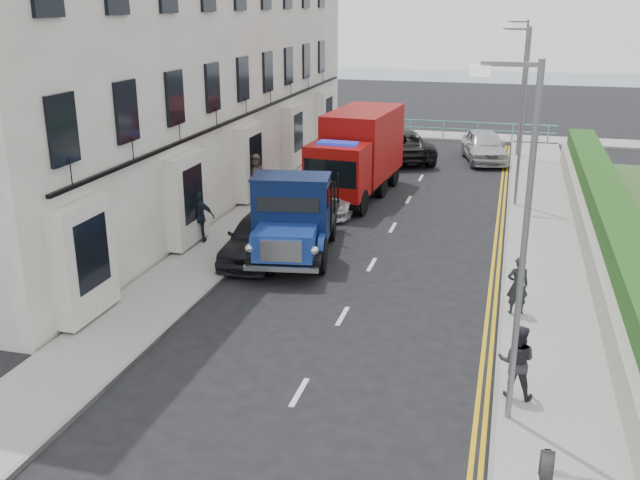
# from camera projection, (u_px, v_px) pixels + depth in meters

# --- Properties ---
(ground) EXTENTS (120.00, 120.00, 0.00)m
(ground) POSITION_uv_depth(u_px,v_px,m) (323.00, 350.00, 16.99)
(ground) COLOR black
(ground) RESTS_ON ground
(pavement_west) EXTENTS (2.40, 38.00, 0.12)m
(pavement_west) POSITION_uv_depth(u_px,v_px,m) (250.00, 223.00, 26.49)
(pavement_west) COLOR gray
(pavement_west) RESTS_ON ground
(pavement_east) EXTENTS (2.60, 38.00, 0.12)m
(pavement_east) POSITION_uv_depth(u_px,v_px,m) (544.00, 247.00, 23.91)
(pavement_east) COLOR gray
(pavement_east) RESTS_ON ground
(promenade) EXTENTS (30.00, 2.50, 0.12)m
(promenade) POSITION_uv_depth(u_px,v_px,m) (444.00, 136.00, 43.51)
(promenade) COLOR gray
(promenade) RESTS_ON ground
(sea_plane) EXTENTS (120.00, 120.00, 0.00)m
(sea_plane) POSITION_uv_depth(u_px,v_px,m) (475.00, 83.00, 71.90)
(sea_plane) COLOR slate
(sea_plane) RESTS_ON ground
(terrace_west) EXTENTS (6.31, 30.20, 14.25)m
(terrace_west) POSITION_uv_depth(u_px,v_px,m) (180.00, 20.00, 28.93)
(terrace_west) COLOR white
(terrace_west) RESTS_ON ground
(garden_east) EXTENTS (1.45, 28.00, 1.75)m
(garden_east) POSITION_uv_depth(u_px,v_px,m) (608.00, 228.00, 23.17)
(garden_east) COLOR #B2AD9E
(garden_east) RESTS_ON ground
(seafront_railing) EXTENTS (13.00, 0.08, 1.11)m
(seafront_railing) POSITION_uv_depth(u_px,v_px,m) (443.00, 130.00, 42.61)
(seafront_railing) COLOR #59B2A5
(seafront_railing) RESTS_ON ground
(lamp_near) EXTENTS (1.23, 0.18, 7.00)m
(lamp_near) POSITION_uv_depth(u_px,v_px,m) (519.00, 229.00, 12.86)
(lamp_near) COLOR slate
(lamp_near) RESTS_ON ground
(lamp_mid) EXTENTS (1.23, 0.18, 7.00)m
(lamp_mid) POSITION_uv_depth(u_px,v_px,m) (520.00, 107.00, 27.50)
(lamp_mid) COLOR slate
(lamp_mid) RESTS_ON ground
(lamp_far) EXTENTS (1.23, 0.18, 7.00)m
(lamp_far) POSITION_uv_depth(u_px,v_px,m) (521.00, 81.00, 36.65)
(lamp_far) COLOR slate
(lamp_far) RESTS_ON ground
(bedford_lorry) EXTENTS (3.16, 6.14, 2.79)m
(bedford_lorry) POSITION_uv_depth(u_px,v_px,m) (292.00, 222.00, 22.44)
(bedford_lorry) COLOR black
(bedford_lorry) RESTS_ON ground
(red_lorry) EXTENTS (2.86, 6.97, 3.56)m
(red_lorry) POSITION_uv_depth(u_px,v_px,m) (358.00, 152.00, 29.77)
(red_lorry) COLOR black
(red_lorry) RESTS_ON ground
(parked_car_front) EXTENTS (1.92, 4.44, 1.49)m
(parked_car_front) POSITION_uv_depth(u_px,v_px,m) (260.00, 237.00, 22.80)
(parked_car_front) COLOR black
(parked_car_front) RESTS_ON ground
(parked_car_mid) EXTENTS (1.87, 4.16, 1.33)m
(parked_car_mid) POSITION_uv_depth(u_px,v_px,m) (337.00, 192.00, 28.40)
(parked_car_mid) COLOR #5381B2
(parked_car_mid) RESTS_ON ground
(parked_car_rear) EXTENTS (2.06, 4.81, 1.38)m
(parked_car_rear) POSITION_uv_depth(u_px,v_px,m) (337.00, 191.00, 28.39)
(parked_car_rear) COLOR silver
(parked_car_rear) RESTS_ON ground
(seafront_car_left) EXTENTS (4.70, 6.33, 1.60)m
(seafront_car_left) POSITION_uv_depth(u_px,v_px,m) (399.00, 144.00, 37.11)
(seafront_car_left) COLOR black
(seafront_car_left) RESTS_ON ground
(seafront_car_right) EXTENTS (2.88, 5.04, 1.62)m
(seafront_car_right) POSITION_uv_depth(u_px,v_px,m) (484.00, 146.00, 36.66)
(seafront_car_right) COLOR #B4B5B9
(seafront_car_right) RESTS_ON ground
(pedestrian_east_near) EXTENTS (0.65, 0.52, 1.56)m
(pedestrian_east_near) POSITION_uv_depth(u_px,v_px,m) (518.00, 285.00, 18.48)
(pedestrian_east_near) COLOR black
(pedestrian_east_near) RESTS_ON pavement_east
(pedestrian_east_far) EXTENTS (0.81, 0.65, 1.59)m
(pedestrian_east_far) POSITION_uv_depth(u_px,v_px,m) (517.00, 361.00, 14.56)
(pedestrian_east_far) COLOR #2F2933
(pedestrian_east_far) RESTS_ON pavement_east
(pedestrian_west_near) EXTENTS (1.10, 0.64, 1.77)m
(pedestrian_west_near) POSITION_uv_depth(u_px,v_px,m) (199.00, 217.00, 23.97)
(pedestrian_west_near) COLOR #19232D
(pedestrian_west_near) RESTS_ON pavement_west
(pedestrian_west_far) EXTENTS (1.14, 1.02, 1.95)m
(pedestrian_west_far) POSITION_uv_depth(u_px,v_px,m) (255.00, 177.00, 28.93)
(pedestrian_west_far) COLOR #453B32
(pedestrian_west_far) RESTS_ON pavement_west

